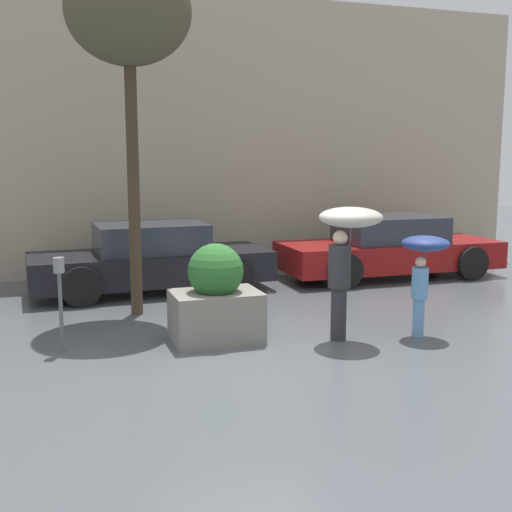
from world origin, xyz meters
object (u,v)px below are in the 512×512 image
object	(u,v)px
planter_box	(216,299)
person_adult	(347,238)
person_child	(424,259)
parked_car_far	(389,249)
parking_meter	(60,284)
street_tree	(128,15)
parked_car_near	(151,260)

from	to	relation	value
planter_box	person_adult	xyz separation A→B (m)	(1.73, -0.51, 0.84)
planter_box	person_child	size ratio (longest dim) A/B	0.95
parked_car_far	person_child	bearing A→B (deg)	156.28
parking_meter	planter_box	bearing A→B (deg)	-4.44
street_tree	parking_meter	bearing A→B (deg)	-125.11
parking_meter	person_adult	bearing A→B (deg)	-10.01
planter_box	parked_car_far	distance (m)	5.88
planter_box	person_adult	distance (m)	1.99
parked_car_far	parking_meter	distance (m)	7.56
person_adult	parked_car_near	size ratio (longest dim) A/B	0.41
parked_car_near	street_tree	world-z (taller)	street_tree
person_adult	street_tree	bearing A→B (deg)	153.37
person_adult	person_child	distance (m)	1.18
parked_car_far	parking_meter	size ratio (longest dim) A/B	3.72
parked_car_far	street_tree	bearing A→B (deg)	106.64
parked_car_near	parked_car_far	xyz separation A→B (m)	(5.02, -0.15, 0.00)
person_child	parked_car_far	size ratio (longest dim) A/B	0.31
parked_car_far	parking_meter	xyz separation A→B (m)	(-6.78, -3.32, 0.30)
parked_car_far	street_tree	xyz separation A→B (m)	(-5.56, -1.58, 4.06)
parking_meter	parked_car_far	bearing A→B (deg)	26.11
person_adult	person_child	world-z (taller)	person_adult
street_tree	parking_meter	size ratio (longest dim) A/B	4.41
person_child	parked_car_near	world-z (taller)	person_child
planter_box	person_child	distance (m)	2.97
parked_car_near	person_child	bearing A→B (deg)	-146.02
parked_car_near	street_tree	bearing A→B (deg)	160.87
planter_box	parked_car_near	distance (m)	3.64
street_tree	parked_car_far	bearing A→B (deg)	15.90
person_child	parked_car_near	bearing A→B (deg)	101.49
person_child	parked_car_far	world-z (taller)	person_child
person_adult	person_child	bearing A→B (deg)	8.31
parked_car_near	parked_car_far	world-z (taller)	same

